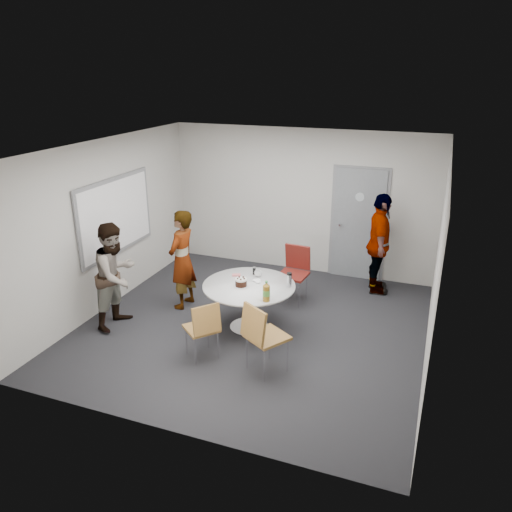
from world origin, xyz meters
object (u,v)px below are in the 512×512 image
at_px(door, 358,224).
at_px(person_left, 116,275).
at_px(chair_far, 295,268).
at_px(person_main, 182,260).
at_px(table, 250,291).
at_px(chair_near_right, 261,332).
at_px(person_right, 379,244).
at_px(chair_near_left, 204,326).
at_px(whiteboard, 116,216).

distance_m(door, person_left, 4.36).
distance_m(chair_far, person_left, 2.88).
distance_m(chair_far, person_main, 1.87).
bearing_deg(table, person_main, 165.45).
relative_size(chair_near_right, person_right, 0.55).
bearing_deg(chair_near_right, person_main, 175.97).
height_order(table, person_right, person_right).
distance_m(table, chair_far, 1.24).
bearing_deg(chair_near_right, person_left, -158.30).
xyz_separation_m(door, chair_near_right, (-0.57, -3.59, -0.43)).
distance_m(chair_near_right, chair_far, 2.25).
bearing_deg(door, person_left, -134.42).
xyz_separation_m(door, chair_near_left, (-1.39, -3.56, -0.51)).
bearing_deg(door, table, -113.82).
relative_size(whiteboard, person_right, 1.08).
xyz_separation_m(chair_near_left, person_right, (1.85, 3.03, 0.37)).
bearing_deg(person_right, door, 29.11).
bearing_deg(person_left, whiteboard, 35.95).
relative_size(whiteboard, person_main, 1.16).
bearing_deg(person_main, chair_near_right, 55.69).
height_order(whiteboard, person_left, whiteboard).
distance_m(door, whiteboard, 4.25).
distance_m(table, person_left, 2.02).
bearing_deg(table, person_left, -163.66).
height_order(whiteboard, chair_far, whiteboard).
xyz_separation_m(table, person_main, (-1.30, 0.34, 0.20)).
height_order(door, person_left, door).
height_order(door, chair_far, door).
bearing_deg(chair_far, person_main, 31.93).
xyz_separation_m(person_main, person_left, (-0.62, -0.90, -0.00)).
bearing_deg(person_main, whiteboard, -84.00).
bearing_deg(door, chair_far, -120.13).
bearing_deg(person_right, table, 130.42).
bearing_deg(whiteboard, chair_near_left, -30.51).
bearing_deg(person_right, chair_far, 111.99).
bearing_deg(person_main, chair_far, 119.87).
bearing_deg(chair_near_left, chair_near_right, -51.74).
bearing_deg(person_main, chair_near_left, 39.78).
xyz_separation_m(chair_near_right, chair_far, (-0.21, 2.24, -0.01)).
xyz_separation_m(person_left, person_right, (3.51, 2.58, 0.07)).
distance_m(chair_near_left, person_right, 3.57).
relative_size(door, chair_near_left, 2.51).
distance_m(whiteboard, chair_near_right, 3.37).
bearing_deg(whiteboard, chair_near_right, -23.62).
relative_size(person_main, person_right, 0.93).
distance_m(person_main, person_left, 1.10).
bearing_deg(chair_far, table, 78.52).
relative_size(chair_near_left, person_right, 0.48).
bearing_deg(chair_near_left, person_left, 115.17).
xyz_separation_m(whiteboard, table, (2.44, -0.27, -0.83)).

